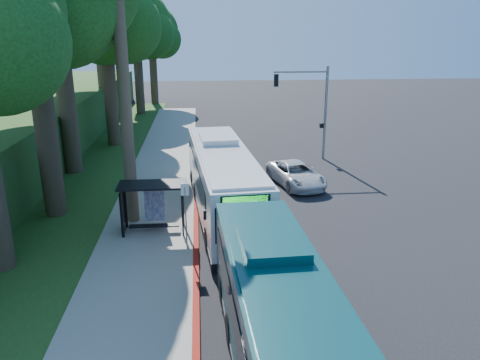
{
  "coord_description": "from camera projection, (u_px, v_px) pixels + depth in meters",
  "views": [
    {
      "loc": [
        -4.73,
        -24.26,
        9.46
      ],
      "look_at": [
        -2.46,
        1.0,
        1.33
      ],
      "focal_mm": 35.0,
      "sensor_mm": 36.0,
      "label": 1
    }
  ],
  "objects": [
    {
      "name": "tree_4",
      "position": [
        137.0,
        28.0,
        52.7
      ],
      "size": [
        8.4,
        8.0,
        14.14
      ],
      "color": "#382B1E",
      "rests_on": "ground"
    },
    {
      "name": "ground",
      "position": [
        285.0,
        207.0,
        26.3
      ],
      "size": [
        140.0,
        140.0,
        0.0
      ],
      "primitive_type": "plane",
      "color": "black",
      "rests_on": "ground"
    },
    {
      "name": "stop_sign_pole",
      "position": [
        185.0,
        207.0,
        20.46
      ],
      "size": [
        0.35,
        0.06,
        3.17
      ],
      "color": "gray",
      "rests_on": "ground"
    },
    {
      "name": "white_bus",
      "position": [
        223.0,
        180.0,
        24.75
      ],
      "size": [
        3.8,
        13.2,
        3.88
      ],
      "rotation": [
        0.0,
        0.0,
        0.08
      ],
      "color": "silver",
      "rests_on": "ground"
    },
    {
      "name": "tree_3",
      "position": [
        98.0,
        3.0,
        44.21
      ],
      "size": [
        10.08,
        9.6,
        17.28
      ],
      "color": "#382B1E",
      "rests_on": "ground"
    },
    {
      "name": "grass_verge",
      "position": [
        71.0,
        185.0,
        29.93
      ],
      "size": [
        8.0,
        70.0,
        0.06
      ],
      "primitive_type": "cube",
      "color": "#234719",
      "rests_on": "ground"
    },
    {
      "name": "bus_shelter",
      "position": [
        148.0,
        198.0,
        22.42
      ],
      "size": [
        3.2,
        1.51,
        2.55
      ],
      "color": "black",
      "rests_on": "ground"
    },
    {
      "name": "pickup",
      "position": [
        296.0,
        174.0,
        29.81
      ],
      "size": [
        3.54,
        5.64,
        1.45
      ],
      "primitive_type": "imported",
      "rotation": [
        0.0,
        0.0,
        0.23
      ],
      "color": "silver",
      "rests_on": "ground"
    },
    {
      "name": "teal_bus",
      "position": [
        284.0,
        332.0,
        12.46
      ],
      "size": [
        3.15,
        12.45,
        3.68
      ],
      "rotation": [
        0.0,
        0.0,
        0.04
      ],
      "color": "#0A393C",
      "rests_on": "ground"
    },
    {
      "name": "sidewalk",
      "position": [
        154.0,
        210.0,
        25.66
      ],
      "size": [
        4.5,
        70.0,
        0.12
      ],
      "primitive_type": "cube",
      "color": "gray",
      "rests_on": "ground"
    },
    {
      "name": "traffic_signal_pole",
      "position": [
        313.0,
        102.0,
        34.76
      ],
      "size": [
        4.1,
        0.3,
        7.0
      ],
      "color": "gray",
      "rests_on": "ground"
    },
    {
      "name": "red_curb",
      "position": [
        196.0,
        239.0,
        22.06
      ],
      "size": [
        0.25,
        30.0,
        0.13
      ],
      "primitive_type": "cube",
      "color": "maroon",
      "rests_on": "ground"
    },
    {
      "name": "tree_5",
      "position": [
        152.0,
        35.0,
        60.61
      ],
      "size": [
        7.35,
        7.0,
        12.86
      ],
      "color": "#382B1E",
      "rests_on": "ground"
    },
    {
      "name": "tree_2",
      "position": [
        105.0,
        17.0,
        37.25
      ],
      "size": [
        8.82,
        8.4,
        15.12
      ],
      "color": "#382B1E",
      "rests_on": "ground"
    }
  ]
}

